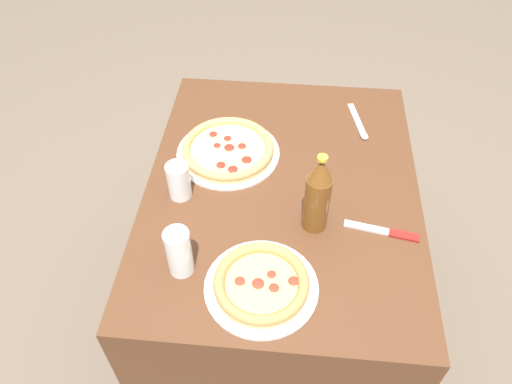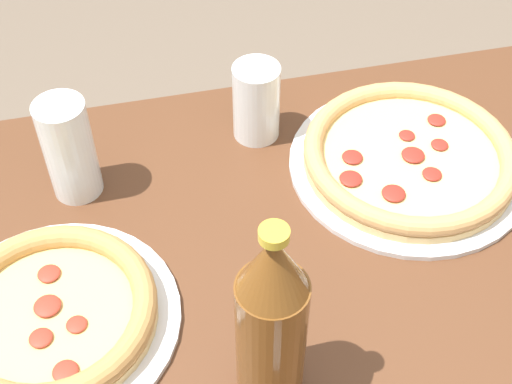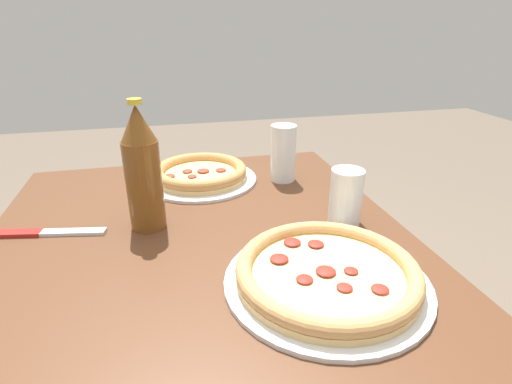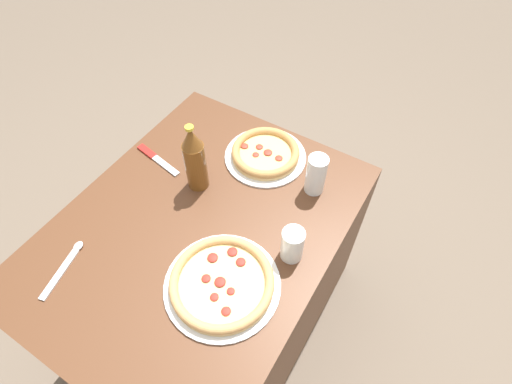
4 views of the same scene
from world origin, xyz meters
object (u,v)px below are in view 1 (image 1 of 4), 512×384
Objects in this scene: glass_orange_juice at (179,182)px; beer_bottle at (318,195)px; glass_lemonade at (179,253)px; spoon at (359,125)px; pizza_salami at (261,284)px; pizza_margherita at (228,149)px; knife at (385,232)px.

glass_orange_juice is 0.41m from beer_bottle.
spoon is at bearing 142.26° from glass_lemonade.
glass_lemonade is 0.79m from spoon.
pizza_salami reaches higher than pizza_margherita.
glass_orange_juice is at bearing -101.01° from beer_bottle.
knife is 1.07× the size of spoon.
pizza_salami is at bearing -30.27° from beer_bottle.
pizza_salami is 0.39m from knife.
glass_lemonade is at bearing 11.86° from glass_orange_juice.
pizza_salami is at bearing -22.45° from spoon.
beer_bottle is at bearing 118.17° from glass_lemonade.
pizza_margherita reaches higher than spoon.
knife is 0.46m from spoon.
glass_orange_juice reaches higher than spoon.
pizza_salami is 0.40m from glass_orange_juice.
pizza_margherita is 0.22m from glass_orange_juice.
spoon is at bearing 161.81° from beer_bottle.
pizza_margherita is 0.45m from glass_lemonade.
spoon is (-0.67, 0.27, -0.02)m from pizza_salami.
pizza_salami reaches higher than knife.
pizza_margherita is 1.27× the size of beer_bottle.
glass_lemonade is 0.70× the size of knife.
glass_orange_juice is at bearing -168.14° from glass_lemonade.
pizza_margherita is (-0.48, -0.15, -0.00)m from pizza_salami.
pizza_margherita is at bearing -120.27° from knife.
beer_bottle reaches higher than glass_lemonade.
knife is (-0.17, 0.53, -0.06)m from glass_lemonade.
beer_bottle is 0.48m from spoon.
pizza_margherita is at bearing -66.77° from spoon.
glass_orange_juice is at bearing -55.62° from spoon.
spoon is (-0.46, -0.05, 0.00)m from knife.
glass_lemonade is at bearing -61.83° from beer_bottle.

